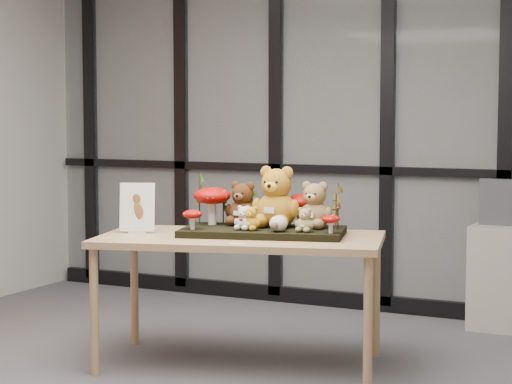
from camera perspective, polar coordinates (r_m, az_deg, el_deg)
The scene contains 23 objects.
room_shell at distance 4.79m, azimuth -6.36°, elevation 7.32°, with size 5.00×5.00×5.00m.
glass_partition at distance 7.00m, azimuth 4.59°, elevation 4.41°, with size 4.90×0.06×2.78m.
display_table at distance 5.38m, azimuth -0.96°, elevation -3.41°, with size 1.79×1.21×0.76m.
diorama_tray at distance 5.40m, azimuth 0.44°, elevation -2.46°, with size 0.94×0.47×0.04m, color black.
bear_pooh_yellow at distance 5.44m, azimuth 1.28°, elevation -0.09°, with size 0.30×0.27×0.39m, color #B77D1C, non-canonical shape.
bear_brown_medium at distance 5.53m, azimuth -0.82°, elevation -0.57°, with size 0.22×0.20×0.29m, color #43240E, non-canonical shape.
bear_tan_back at distance 5.41m, azimuth 3.63°, elevation -0.64°, with size 0.23×0.21×0.30m, color olive, non-canonical shape.
bear_small_yellow at distance 5.29m, azimuth -0.29°, elevation -1.53°, with size 0.12×0.11×0.16m, color #C58B1A, non-canonical shape.
bear_white_bow at distance 5.31m, azimuth -0.75°, elevation -1.52°, with size 0.12×0.11×0.15m, color silver, non-canonical shape.
bear_beige_small at distance 5.22m, azimuth 3.03°, elevation -1.64°, with size 0.12×0.11×0.15m, color #A18B54, non-canonical shape.
plush_cream_hedgehog at distance 5.24m, azimuth 1.39°, elevation -1.91°, with size 0.08×0.07×0.10m, color white, non-canonical shape.
mushroom_back_left at distance 5.57m, azimuth -2.71°, elevation -0.74°, with size 0.22×0.22×0.25m, color #970804, non-canonical shape.
mushroom_back_right at distance 5.49m, azimuth 2.89°, elevation -1.02°, with size 0.19×0.19×0.21m, color #970804, non-canonical shape.
mushroom_front_left at distance 5.35m, azimuth -3.93°, elevation -1.64°, with size 0.11×0.11×0.13m, color #970804, non-canonical shape.
mushroom_front_right at distance 5.18m, azimuth 4.62°, elevation -1.92°, with size 0.10×0.10×0.11m, color #970804, non-canonical shape.
sprig_green_far_left at distance 5.59m, azimuth -3.50°, elevation -0.39°, with size 0.05×0.05×0.31m, color #143E0E, non-canonical shape.
sprig_green_mid_left at distance 5.61m, azimuth -2.03°, elevation -0.85°, with size 0.05×0.05×0.22m, color #143E0E, non-canonical shape.
sprig_dry_far_right at distance 5.42m, azimuth 5.08°, elevation -0.83°, with size 0.05×0.05×0.26m, color brown, non-canonical shape.
sprig_dry_mid_right at distance 5.31m, azimuth 4.94°, elevation -1.23°, with size 0.05×0.05×0.21m, color brown, non-canonical shape.
sprig_green_centre at distance 5.58m, azimuth -0.24°, elevation -0.86°, with size 0.05×0.05×0.22m, color #143E0E, non-canonical shape.
sign_holder at distance 5.53m, azimuth -7.33°, elevation -1.09°, with size 0.21×0.11×0.30m.
label_card at distance 5.04m, azimuth -1.15°, elevation -3.20°, with size 0.09×0.03×0.00m, color white.
cabinet at distance 6.52m, azimuth 15.40°, elevation -5.16°, with size 0.53×0.31×0.71m, color #9D968C.
Camera 1 is at (2.56, -4.04, 1.48)m, focal length 65.00 mm.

